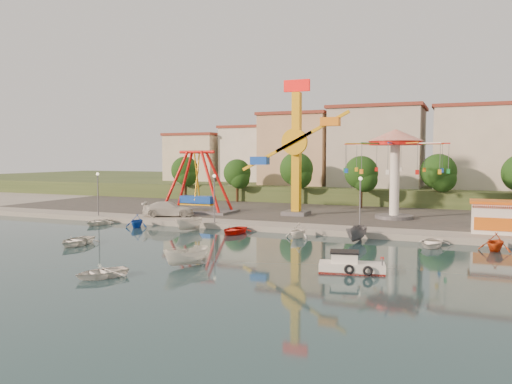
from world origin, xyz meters
The scene contains 34 objects.
ground centered at (0.00, 0.00, 0.00)m, with size 200.00×200.00×0.00m, color #122A33.
quay_deck centered at (0.00, 62.00, 0.30)m, with size 200.00×100.00×0.60m, color #9E998E.
asphalt_pad centered at (0.00, 30.00, 0.60)m, with size 90.00×28.00×0.01m, color #4C4944.
hill_terrace centered at (0.00, 67.00, 1.50)m, with size 200.00×60.00×3.00m, color #384C26.
pirate_ship_ride centered at (-14.71, 21.06, 4.39)m, with size 10.00×5.00×8.00m.
kamikaze_tower centered at (-1.26, 22.49, 8.32)m, with size 9.06×3.10×16.50m.
wave_swinger centered at (9.85, 23.97, 8.20)m, with size 11.60×11.60×10.40m.
booth_left centered at (20.56, 16.49, 2.16)m, with size 5.40×3.78×3.08m.
lamp_post_0 centered at (-24.00, 13.00, 3.10)m, with size 0.14×0.14×5.00m, color #59595E.
lamp_post_1 centered at (-8.00, 13.00, 3.10)m, with size 0.14×0.14×5.00m, color #59595E.
lamp_post_2 centered at (8.00, 13.00, 3.10)m, with size 0.14×0.14×5.00m, color #59595E.
tree_0 centered at (-26.00, 36.98, 5.47)m, with size 4.60×4.60×7.19m.
tree_1 centered at (-16.00, 36.24, 5.20)m, with size 4.35×4.35×6.80m.
tree_2 centered at (-6.00, 35.81, 5.92)m, with size 5.02×5.02×7.85m.
tree_3 centered at (4.00, 34.36, 5.55)m, with size 4.68×4.68×7.32m.
tree_4 centered at (14.00, 37.35, 5.75)m, with size 4.86×4.86×7.60m.
building_0 centered at (-33.37, 46.06, 8.93)m, with size 9.26×9.53×11.87m, color beige.
building_1 centered at (-21.33, 51.38, 7.32)m, with size 12.33×9.01×8.63m, color silver.
building_2 centered at (-8.19, 51.96, 8.62)m, with size 11.95×9.28×11.23m, color tan.
building_3 centered at (5.60, 48.80, 7.60)m, with size 12.59×10.50×9.20m, color beige.
building_4 centered at (19.07, 52.20, 7.62)m, with size 10.75×9.23×9.24m, color beige.
cabin_motorboat centered at (10.33, -2.32, 0.41)m, with size 4.64×2.58×1.54m.
rowboat_a centered at (-14.25, -1.44, 0.42)m, with size 2.90×4.06×0.84m, color white.
rowboat_b centered at (-4.29, -10.04, 0.36)m, with size 2.46×3.44×0.71m, color white.
skiff centered at (-0.85, -5.04, 0.72)m, with size 1.40×3.73×1.44m, color white.
van centered at (-15.60, 15.62, 1.49)m, with size 2.50×6.15×1.78m, color silver.
moored_boat_0 centered at (-21.34, 9.80, 0.37)m, with size 2.55×3.57×0.74m, color silver.
moored_boat_1 centered at (-16.00, 9.80, 0.74)m, with size 2.42×2.80×1.48m, color blue.
moored_boat_2 centered at (-9.35, 9.80, 0.73)m, with size 1.42×3.77×1.46m, color silver.
moored_boat_3 centered at (-4.13, 9.80, 0.40)m, with size 2.78×3.90×0.81m, color red.
moored_boat_4 centered at (2.71, 9.80, 0.74)m, with size 2.42×2.80×1.48m, color white.
moored_boat_5 centered at (8.35, 9.80, 0.76)m, with size 1.47×3.91×1.51m, color slate.
moored_boat_6 centered at (14.85, 9.80, 0.39)m, with size 2.72×3.81×0.79m, color white.
moored_boat_7 centered at (19.84, 9.80, 0.79)m, with size 2.58×2.99×1.57m, color #CC4012.
Camera 1 is at (17.32, -35.59, 7.89)m, focal length 35.00 mm.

